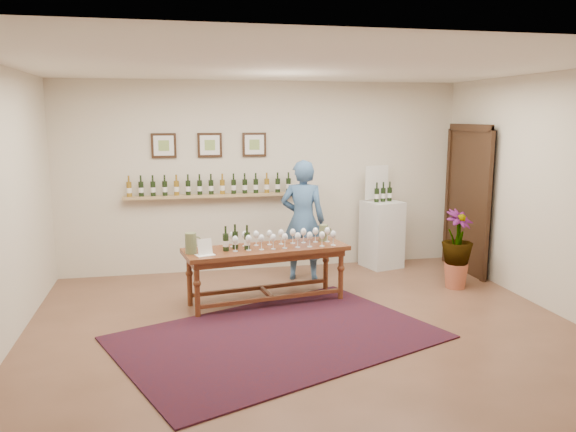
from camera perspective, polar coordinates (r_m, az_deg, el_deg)
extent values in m
plane|color=brown|center=(6.33, 1.54, -11.12)|extent=(6.00, 6.00, 0.00)
plane|color=beige|center=(8.40, -2.42, 4.01)|extent=(6.00, 0.00, 6.00)
plane|color=beige|center=(3.63, 10.95, -4.26)|extent=(6.00, 0.00, 6.00)
plane|color=beige|center=(7.28, 25.24, 2.11)|extent=(0.00, 5.00, 5.00)
plane|color=white|center=(5.92, 1.67, 15.04)|extent=(6.00, 6.00, 0.00)
cube|color=tan|center=(8.24, -7.80, 2.06)|extent=(2.50, 0.16, 0.04)
cube|color=black|center=(8.69, 18.02, 1.40)|extent=(0.10, 1.00, 2.10)
cube|color=black|center=(8.67, 17.73, 1.39)|extent=(0.04, 1.12, 2.22)
cube|color=black|center=(8.22, -12.51, 7.00)|extent=(0.35, 0.03, 0.35)
cube|color=silver|center=(8.20, -12.51, 7.00)|extent=(0.28, 0.01, 0.28)
cube|color=#7F9C4E|center=(8.20, -12.51, 6.99)|extent=(0.15, 0.00, 0.15)
cube|color=black|center=(8.24, -7.96, 7.15)|extent=(0.35, 0.03, 0.35)
cube|color=silver|center=(8.22, -7.95, 7.14)|extent=(0.28, 0.01, 0.28)
cube|color=#7F9C4E|center=(8.22, -7.94, 7.14)|extent=(0.15, 0.00, 0.15)
cube|color=black|center=(8.31, -3.45, 7.25)|extent=(0.35, 0.03, 0.35)
cube|color=silver|center=(8.29, -3.43, 7.25)|extent=(0.28, 0.01, 0.28)
cube|color=#7F9C4E|center=(8.29, -3.42, 7.25)|extent=(0.15, 0.00, 0.15)
cube|color=#4E100E|center=(6.01, -1.04, -12.22)|extent=(3.75, 3.16, 0.02)
cube|color=#4C1E13|center=(6.89, -2.24, -3.39)|extent=(2.08, 0.94, 0.05)
cube|color=#4C1E13|center=(6.90, -2.23, -3.91)|extent=(1.95, 0.81, 0.09)
cylinder|color=#4C1E13|center=(6.55, -9.21, -7.48)|extent=(0.07, 0.07, 0.66)
cylinder|color=#4C1E13|center=(7.11, 5.39, -5.96)|extent=(0.07, 0.07, 0.66)
cylinder|color=#4C1E13|center=(6.97, -9.98, -6.40)|extent=(0.07, 0.07, 0.66)
cylinder|color=#4C1E13|center=(7.51, 3.85, -5.07)|extent=(0.07, 0.07, 0.66)
cube|color=#4C1E13|center=(6.83, -1.59, -8.35)|extent=(1.81, 0.32, 0.05)
cube|color=#4C1E13|center=(7.25, -2.78, -7.28)|extent=(1.81, 0.32, 0.05)
cube|color=#4C1E13|center=(7.04, -2.20, -7.80)|extent=(0.11, 0.46, 0.05)
cube|color=silver|center=(6.55, -8.45, -3.12)|extent=(0.24, 0.20, 0.19)
cube|color=silver|center=(8.72, 9.51, -1.83)|extent=(0.62, 0.62, 1.02)
cube|color=silver|center=(8.68, 9.00, 3.40)|extent=(0.40, 0.13, 0.56)
cone|color=#A35036|center=(7.95, 16.66, -5.82)|extent=(0.32, 0.32, 0.34)
imported|color=#143315|center=(7.84, 16.83, -2.59)|extent=(0.64, 0.64, 0.58)
imported|color=#375982|center=(7.87, 1.52, -0.44)|extent=(0.72, 0.58, 1.70)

